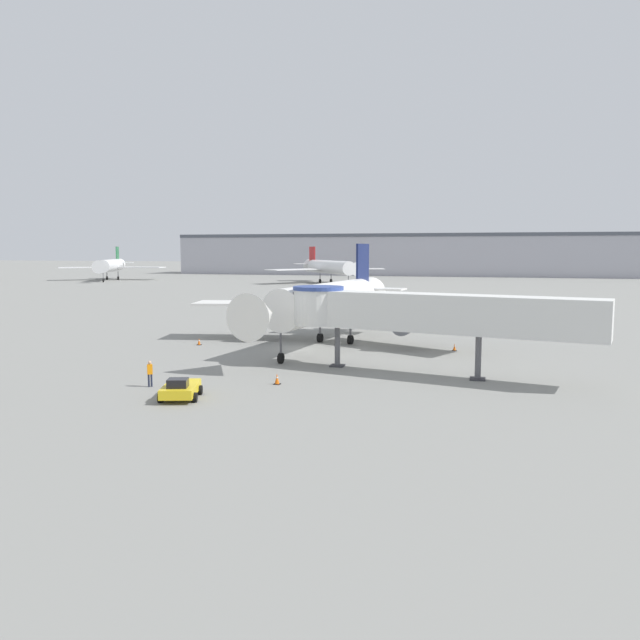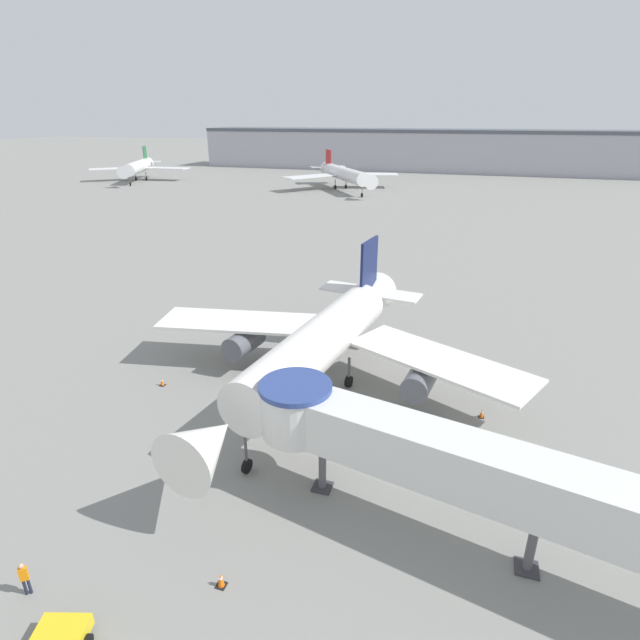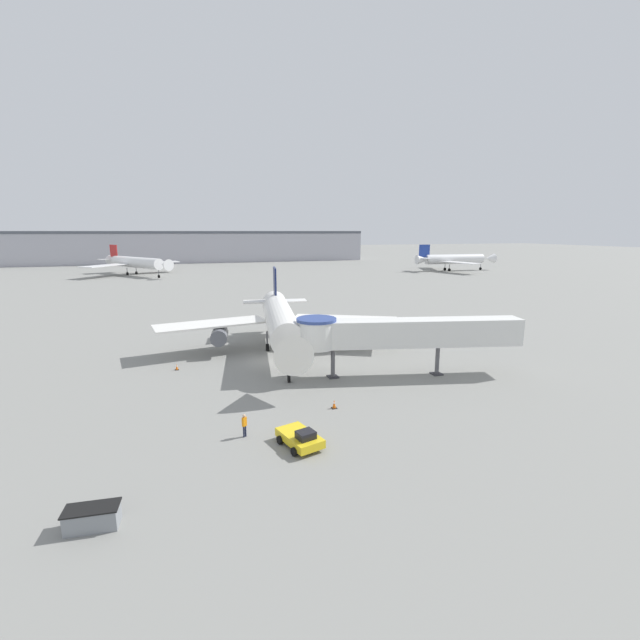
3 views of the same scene
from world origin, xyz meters
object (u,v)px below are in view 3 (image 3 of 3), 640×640
(traffic_cone_starboard_wing, at_px, (369,344))
(ground_crew_marshaller, at_px, (244,424))
(traffic_cone_port_wing, at_px, (177,367))
(service_container_gray, at_px, (92,517))
(background_jet_blue_tail, at_px, (453,259))
(background_jet_red_tail, at_px, (135,262))
(pushback_tug_yellow, at_px, (300,438))
(jet_bridge, at_px, (395,333))
(main_airplane, at_px, (281,321))
(traffic_cone_near_nose, at_px, (334,404))

(traffic_cone_starboard_wing, height_order, ground_crew_marshaller, ground_crew_marshaller)
(traffic_cone_port_wing, relative_size, ground_crew_marshaller, 0.38)
(service_container_gray, distance_m, background_jet_blue_tail, 159.57)
(background_jet_red_tail, bearing_deg, pushback_tug_yellow, -114.57)
(jet_bridge, xyz_separation_m, background_jet_red_tail, (-37.81, 121.44, -0.20))
(pushback_tug_yellow, bearing_deg, background_jet_blue_tail, 35.07)
(pushback_tug_yellow, relative_size, background_jet_red_tail, 0.12)
(service_container_gray, relative_size, traffic_cone_port_wing, 4.08)
(jet_bridge, height_order, ground_crew_marshaller, jet_bridge)
(ground_crew_marshaller, bearing_deg, jet_bridge, -8.63)
(ground_crew_marshaller, height_order, background_jet_red_tail, background_jet_red_tail)
(ground_crew_marshaller, bearing_deg, traffic_cone_port_wing, 68.81)
(pushback_tug_yellow, xyz_separation_m, background_jet_red_tail, (-24.46, 133.27, 3.85))
(traffic_cone_starboard_wing, height_order, background_jet_red_tail, background_jet_red_tail)
(traffic_cone_starboard_wing, bearing_deg, traffic_cone_port_wing, -172.94)
(main_airplane, distance_m, pushback_tug_yellow, 24.04)
(jet_bridge, distance_m, pushback_tug_yellow, 18.30)
(main_airplane, height_order, background_jet_red_tail, background_jet_red_tail)
(pushback_tug_yellow, distance_m, service_container_gray, 13.48)
(main_airplane, xyz_separation_m, jet_bridge, (9.76, -11.66, 0.49))
(main_airplane, xyz_separation_m, service_container_gray, (-16.03, -28.68, -3.62))
(background_jet_blue_tail, xyz_separation_m, background_jet_red_tail, (-115.33, 16.90, 0.05))
(ground_crew_marshaller, xyz_separation_m, background_jet_red_tail, (-20.83, 130.69, 3.46))
(traffic_cone_near_nose, relative_size, background_jet_blue_tail, 0.02)
(jet_bridge, height_order, background_jet_blue_tail, background_jet_blue_tail)
(traffic_cone_near_nose, height_order, background_jet_red_tail, background_jet_red_tail)
(main_airplane, relative_size, traffic_cone_starboard_wing, 46.07)
(service_container_gray, bearing_deg, background_jet_blue_tail, 49.63)
(service_container_gray, distance_m, traffic_cone_starboard_wing, 40.21)
(jet_bridge, height_order, service_container_gray, jet_bridge)
(traffic_cone_port_wing, bearing_deg, ground_crew_marshaller, -73.97)
(main_airplane, relative_size, traffic_cone_port_wing, 45.72)
(pushback_tug_yellow, bearing_deg, main_airplane, 64.38)
(main_airplane, distance_m, traffic_cone_port_wing, 13.30)
(traffic_cone_port_wing, distance_m, ground_crew_marshaller, 18.78)
(jet_bridge, distance_m, background_jet_blue_tail, 130.14)
(pushback_tug_yellow, height_order, service_container_gray, pushback_tug_yellow)
(main_airplane, relative_size, pushback_tug_yellow, 7.58)
(jet_bridge, bearing_deg, service_container_gray, -134.33)
(ground_crew_marshaller, bearing_deg, main_airplane, 33.75)
(pushback_tug_yellow, relative_size, traffic_cone_near_nose, 5.41)
(traffic_cone_port_wing, bearing_deg, background_jet_blue_tail, 43.85)
(pushback_tug_yellow, height_order, background_jet_red_tail, background_jet_red_tail)
(main_airplane, xyz_separation_m, background_jet_red_tail, (-28.04, 109.77, 0.29))
(ground_crew_marshaller, distance_m, background_jet_blue_tail, 147.95)
(jet_bridge, xyz_separation_m, pushback_tug_yellow, (-13.35, -11.84, -4.06))
(pushback_tug_yellow, xyz_separation_m, service_container_gray, (-12.44, -5.17, -0.05))
(background_jet_red_tail, bearing_deg, service_container_gray, -120.01)
(main_airplane, relative_size, background_jet_red_tail, 0.91)
(service_container_gray, height_order, traffic_cone_port_wing, service_container_gray)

